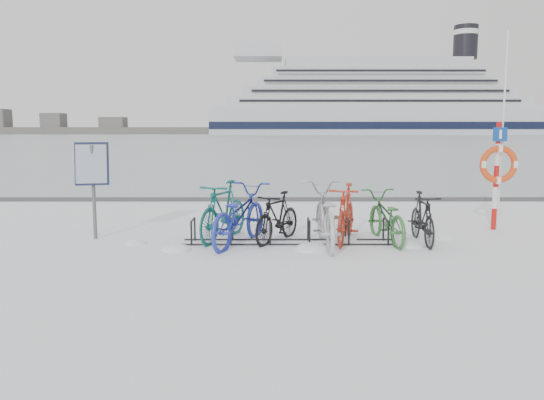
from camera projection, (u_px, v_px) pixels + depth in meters
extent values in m
plane|color=white|center=(289.00, 243.00, 9.91)|extent=(900.00, 900.00, 0.00)
cube|color=#A2B0B7|center=(272.00, 137.00, 163.56)|extent=(400.00, 298.00, 0.02)
cube|color=#3F3F42|center=(283.00, 199.00, 15.75)|extent=(400.00, 0.25, 0.10)
cylinder|color=black|center=(191.00, 234.00, 9.66)|extent=(0.04, 0.04, 0.44)
cylinder|color=black|center=(195.00, 229.00, 10.09)|extent=(0.04, 0.04, 0.44)
cylinder|color=black|center=(193.00, 220.00, 9.85)|extent=(0.04, 0.44, 0.04)
cylinder|color=black|center=(231.00, 234.00, 9.66)|extent=(0.04, 0.04, 0.44)
cylinder|color=black|center=(233.00, 229.00, 10.09)|extent=(0.04, 0.04, 0.44)
cylinder|color=black|center=(232.00, 220.00, 9.85)|extent=(0.04, 0.44, 0.04)
cylinder|color=black|center=(270.00, 234.00, 9.66)|extent=(0.04, 0.04, 0.44)
cylinder|color=black|center=(270.00, 229.00, 10.10)|extent=(0.04, 0.04, 0.44)
cylinder|color=black|center=(270.00, 220.00, 9.85)|extent=(0.04, 0.44, 0.04)
cylinder|color=black|center=(310.00, 234.00, 9.66)|extent=(0.04, 0.04, 0.44)
cylinder|color=black|center=(308.00, 229.00, 10.10)|extent=(0.04, 0.04, 0.44)
cylinder|color=black|center=(309.00, 220.00, 9.85)|extent=(0.04, 0.44, 0.04)
cylinder|color=black|center=(349.00, 234.00, 9.66)|extent=(0.04, 0.04, 0.44)
cylinder|color=black|center=(346.00, 229.00, 10.10)|extent=(0.04, 0.04, 0.44)
cylinder|color=black|center=(348.00, 220.00, 9.85)|extent=(0.04, 0.44, 0.04)
cylinder|color=black|center=(388.00, 234.00, 9.66)|extent=(0.04, 0.04, 0.44)
cylinder|color=black|center=(383.00, 229.00, 10.10)|extent=(0.04, 0.04, 0.44)
cylinder|color=black|center=(386.00, 220.00, 9.85)|extent=(0.04, 0.44, 0.04)
cylinder|color=black|center=(290.00, 244.00, 9.69)|extent=(4.00, 0.03, 0.03)
cylinder|color=black|center=(289.00, 239.00, 10.12)|extent=(4.00, 0.03, 0.03)
cylinder|color=#595B5E|center=(94.00, 192.00, 10.18)|extent=(0.07, 0.07, 1.81)
cube|color=black|center=(92.00, 164.00, 10.08)|extent=(0.66, 0.36, 0.82)
cube|color=#8C99AD|center=(91.00, 164.00, 10.04)|extent=(0.59, 0.28, 0.73)
cylinder|color=#B5120E|center=(494.00, 219.00, 11.22)|extent=(0.10, 0.10, 0.45)
cylinder|color=silver|center=(495.00, 198.00, 11.16)|extent=(0.10, 0.10, 0.45)
cylinder|color=#B5120E|center=(496.00, 176.00, 11.10)|extent=(0.10, 0.10, 0.45)
cylinder|color=silver|center=(497.00, 155.00, 11.04)|extent=(0.10, 0.10, 0.45)
cylinder|color=#B5120E|center=(499.00, 133.00, 10.98)|extent=(0.10, 0.10, 0.45)
torus|color=red|center=(499.00, 164.00, 10.98)|extent=(0.79, 0.13, 0.79)
cube|color=navy|center=(500.00, 134.00, 10.91)|extent=(0.29, 0.03, 0.29)
cylinder|color=silver|center=(503.00, 132.00, 11.03)|extent=(0.04, 0.04, 4.12)
cube|color=silver|center=(374.00, 121.00, 222.66)|extent=(136.25, 25.30, 11.68)
cube|color=black|center=(380.00, 125.00, 210.33)|extent=(136.25, 0.30, 2.92)
cube|color=black|center=(368.00, 126.00, 235.51)|extent=(136.25, 0.30, 2.92)
cube|color=silver|center=(375.00, 102.00, 221.64)|extent=(121.65, 23.36, 3.89)
cube|color=silver|center=(375.00, 83.00, 220.62)|extent=(98.30, 20.44, 3.89)
cube|color=silver|center=(375.00, 64.00, 219.60)|extent=(74.94, 17.52, 3.89)
cube|color=silver|center=(258.00, 52.00, 218.89)|extent=(19.46, 19.46, 5.84)
cylinder|color=black|center=(466.00, 42.00, 218.50)|extent=(9.73, 9.73, 13.63)
cube|color=black|center=(381.00, 91.00, 209.36)|extent=(107.06, 0.20, 11.68)
cube|color=#515151|center=(34.00, 131.00, 267.26)|extent=(180.00, 12.00, 3.50)
cube|color=#515151|center=(94.00, 124.00, 266.87)|extent=(20.00, 10.00, 6.00)
imported|color=#105952|center=(223.00, 209.00, 10.16)|extent=(1.21, 2.01, 1.17)
imported|color=#22319E|center=(239.00, 213.00, 9.76)|extent=(1.49, 2.30, 1.14)
imported|color=black|center=(277.00, 216.00, 10.00)|extent=(1.20, 1.64, 0.98)
imported|color=#ACAFB3|center=(325.00, 213.00, 9.66)|extent=(0.82, 2.26, 1.18)
imported|color=#B22F1B|center=(346.00, 212.00, 10.00)|extent=(1.02, 1.94, 1.12)
imported|color=#2F6A2F|center=(386.00, 215.00, 10.00)|extent=(0.89, 1.96, 0.99)
imported|color=black|center=(422.00, 217.00, 9.88)|extent=(0.51, 1.65, 0.99)
ellipsoid|color=white|center=(176.00, 250.00, 9.33)|extent=(0.53, 0.53, 0.19)
ellipsoid|color=white|center=(410.00, 246.00, 9.63)|extent=(0.52, 0.52, 0.18)
ellipsoid|color=white|center=(333.00, 237.00, 10.45)|extent=(0.36, 0.36, 0.12)
ellipsoid|color=white|center=(312.00, 249.00, 9.36)|extent=(0.63, 0.63, 0.22)
ellipsoid|color=white|center=(345.00, 240.00, 10.16)|extent=(0.47, 0.47, 0.16)
ellipsoid|color=white|center=(136.00, 244.00, 9.85)|extent=(0.41, 0.41, 0.14)
ellipsoid|color=white|center=(443.00, 238.00, 10.35)|extent=(0.46, 0.46, 0.16)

